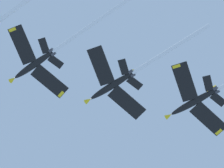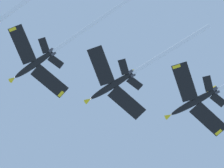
# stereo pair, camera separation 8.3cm
# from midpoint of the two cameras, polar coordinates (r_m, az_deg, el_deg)

# --- Properties ---
(jet_second) EXTENTS (35.64, 19.68, 7.70)m
(jet_second) POSITION_cam_midpoint_polar(r_m,az_deg,el_deg) (98.54, -8.56, 4.00)
(jet_second) COLOR black
(jet_third) EXTENTS (32.47, 19.65, 6.65)m
(jet_third) POSITION_cam_midpoint_polar(r_m,az_deg,el_deg) (95.97, 1.94, 0.98)
(jet_third) COLOR black
(jet_fourth) EXTENTS (32.99, 19.60, 6.97)m
(jet_fourth) POSITION_cam_midpoint_polar(r_m,az_deg,el_deg) (97.60, 12.66, -1.53)
(jet_fourth) COLOR black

